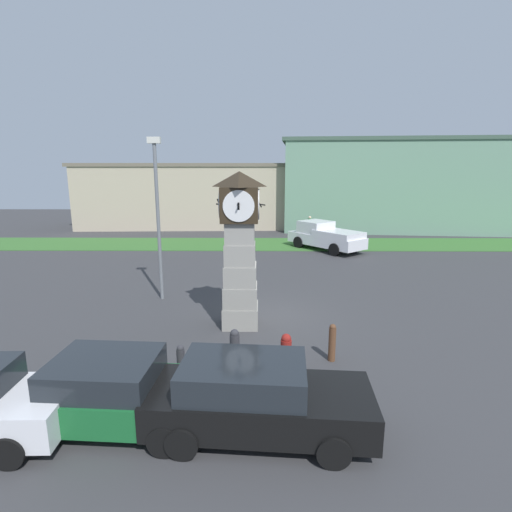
{
  "coord_description": "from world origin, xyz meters",
  "views": [
    {
      "loc": [
        -0.2,
        -13.8,
        5.34
      ],
      "look_at": [
        -0.34,
        1.7,
        1.92
      ],
      "focal_mm": 28.0,
      "sensor_mm": 36.0,
      "label": 1
    }
  ],
  "objects": [
    {
      "name": "storefront_low_left",
      "position": [
        11.79,
        21.95,
        3.9
      ],
      "size": [
        20.45,
        9.56,
        7.79
      ],
      "color": "gray",
      "rests_on": "ground_plane"
    },
    {
      "name": "warehouse_blue_far",
      "position": [
        -6.74,
        23.6,
        2.89
      ],
      "size": [
        20.13,
        7.61,
        5.76
      ],
      "color": "#B7A88E",
      "rests_on": "ground_plane"
    },
    {
      "name": "bollard_end_row",
      "position": [
        -2.21,
        -4.45,
        0.49
      ],
      "size": [
        0.21,
        0.21,
        0.96
      ],
      "color": "#333338",
      "rests_on": "ground_plane"
    },
    {
      "name": "clock_tower",
      "position": [
        -0.86,
        -0.76,
        2.71
      ],
      "size": [
        1.61,
        1.62,
        5.25
      ],
      "color": "gray",
      "rests_on": "ground_plane"
    },
    {
      "name": "ground_plane",
      "position": [
        0.0,
        0.0,
        0.0
      ],
      "size": [
        77.95,
        77.95,
        0.0
      ],
      "primitive_type": "plane",
      "color": "#38383A"
    },
    {
      "name": "bollard_far_row",
      "position": [
        -0.87,
        -3.76,
        0.56
      ],
      "size": [
        0.27,
        0.27,
        1.1
      ],
      "color": "#333338",
      "rests_on": "ground_plane"
    },
    {
      "name": "pickup_truck",
      "position": [
        4.18,
        12.32,
        0.93
      ],
      "size": [
        4.85,
        5.37,
        1.85
      ],
      "color": "silver",
      "rests_on": "ground_plane"
    },
    {
      "name": "car_near_tower",
      "position": [
        -3.23,
        -6.24,
        0.75
      ],
      "size": [
        3.99,
        2.24,
        1.48
      ],
      "color": "#19602D",
      "rests_on": "ground_plane"
    },
    {
      "name": "car_by_building",
      "position": [
        -0.28,
        -6.54,
        0.8
      ],
      "size": [
        4.63,
        2.18,
        1.57
      ],
      "color": "black",
      "rests_on": "ground_plane"
    },
    {
      "name": "street_lamp_near_road",
      "position": [
        -4.27,
        2.06,
        3.75
      ],
      "size": [
        0.5,
        0.24,
        6.51
      ],
      "color": "slate",
      "rests_on": "ground_plane"
    },
    {
      "name": "bollard_near_tower",
      "position": [
        1.85,
        -3.36,
        0.56
      ],
      "size": [
        0.2,
        0.2,
        1.1
      ],
      "color": "brown",
      "rests_on": "ground_plane"
    },
    {
      "name": "pedestrian_near_bench",
      "position": [
        3.78,
        17.64,
        0.94
      ],
      "size": [
        0.3,
        0.43,
        1.64
      ],
      "color": "#338C4C",
      "rests_on": "ground_plane"
    },
    {
      "name": "grass_verge_far",
      "position": [
        0.68,
        14.29,
        0.02
      ],
      "size": [
        46.77,
        4.85,
        0.04
      ],
      "primitive_type": "cube",
      "color": "#386B2D",
      "rests_on": "ground_plane"
    },
    {
      "name": "bollard_mid_row",
      "position": [
        0.52,
        -3.81,
        0.5
      ],
      "size": [
        0.3,
        0.3,
        0.99
      ],
      "color": "maroon",
      "rests_on": "ground_plane"
    }
  ]
}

